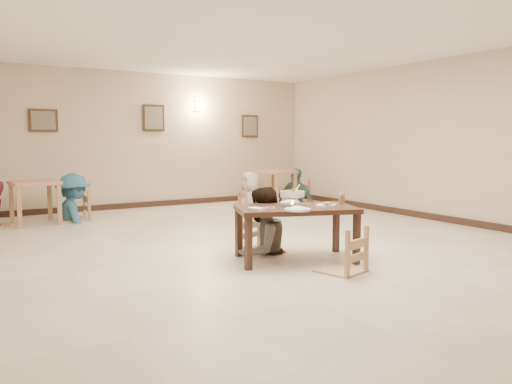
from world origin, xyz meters
TOP-DOWN VIEW (x-y plane):
  - floor at (0.00, 0.00)m, footprint 10.00×10.00m
  - ceiling at (0.00, 0.00)m, footprint 10.00×10.00m
  - wall_back at (0.00, 5.00)m, footprint 10.00×0.00m
  - wall_right at (4.00, 0.00)m, footprint 0.00×10.00m
  - baseboard_back at (0.00, 4.97)m, footprint 8.00×0.06m
  - baseboard_right at (3.97, 0.00)m, footprint 0.06×10.00m
  - picture_a at (-2.20, 4.96)m, footprint 0.55×0.04m
  - picture_b at (0.10, 4.96)m, footprint 0.50×0.04m
  - picture_c at (2.60, 4.96)m, footprint 0.45×0.04m
  - wall_sconce at (1.20, 4.96)m, footprint 0.16×0.05m
  - main_table at (-0.12, -0.85)m, footprint 1.65×1.26m
  - chair_far at (-0.21, -0.15)m, footprint 0.44×0.44m
  - chair_near at (0.01, -1.57)m, footprint 0.47×0.47m
  - main_diner at (-0.25, -0.24)m, footprint 1.04×0.93m
  - curry_warmer at (-0.17, -0.84)m, footprint 0.34×0.30m
  - rice_plate_far at (0.01, -0.52)m, footprint 0.28×0.28m
  - rice_plate_near at (-0.31, -1.15)m, footprint 0.31×0.31m
  - fried_plate at (0.21, -1.03)m, footprint 0.29×0.29m
  - chili_dish at (-0.48, -0.82)m, footprint 0.12×0.12m
  - napkin_cutlery at (-0.71, -0.88)m, footprint 0.21×0.28m
  - drink_glass at (0.50, -0.98)m, footprint 0.08×0.08m
  - bg_table_left at (-2.56, 3.78)m, footprint 0.85×0.85m
  - bg_table_right at (2.58, 3.80)m, footprint 1.01×1.01m
  - bg_chair_lr at (-1.89, 3.84)m, footprint 0.51×0.51m
  - bg_chair_rl at (1.96, 3.83)m, footprint 0.45×0.45m
  - bg_chair_rr at (3.20, 3.79)m, footprint 0.50×0.50m
  - bg_diner_b at (-1.89, 3.84)m, footprint 0.83×1.24m
  - bg_diner_c at (1.96, 3.83)m, footprint 0.63×0.85m
  - bg_diner_d at (3.20, 3.79)m, footprint 0.77×1.07m

SIDE VIEW (x-z plane):
  - floor at x=0.00m, z-range 0.00..0.00m
  - baseboard_back at x=0.00m, z-range 0.00..0.12m
  - baseboard_right at x=3.97m, z-range 0.00..0.12m
  - chair_far at x=-0.21m, z-range 0.00..0.94m
  - bg_chair_rl at x=1.96m, z-range 0.00..0.96m
  - chair_near at x=0.01m, z-range 0.00..1.00m
  - bg_chair_rr at x=3.20m, z-range 0.00..1.07m
  - bg_chair_lr at x=-1.89m, z-range 0.00..1.09m
  - main_table at x=-0.12m, z-range 0.26..0.95m
  - bg_table_left at x=-2.56m, z-range 0.25..1.03m
  - bg_table_right at x=2.58m, z-range 0.26..1.06m
  - chili_dish at x=-0.48m, z-range 0.68..0.71m
  - rice_plate_far at x=0.01m, z-range 0.67..0.73m
  - napkin_cutlery at x=-0.71m, z-range 0.68..0.72m
  - rice_plate_near at x=-0.31m, z-range 0.66..0.74m
  - fried_plate at x=0.21m, z-range 0.67..0.74m
  - drink_glass at x=0.50m, z-range 0.68..0.84m
  - bg_diner_c at x=1.96m, z-range 0.00..1.59m
  - bg_diner_d at x=3.20m, z-range 0.00..1.68m
  - curry_warmer at x=-0.17m, z-range 0.71..0.98m
  - main_diner at x=-0.25m, z-range 0.00..1.77m
  - bg_diner_b at x=-1.89m, z-range 0.00..1.78m
  - wall_back at x=0.00m, z-range -3.50..6.50m
  - wall_right at x=4.00m, z-range -3.50..6.50m
  - picture_c at x=2.60m, z-range 1.57..2.12m
  - picture_a at x=-2.20m, z-range 1.67..2.12m
  - picture_b at x=0.10m, z-range 1.70..2.30m
  - wall_sconce at x=1.20m, z-range 2.19..2.41m
  - ceiling at x=0.00m, z-range 3.00..3.00m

